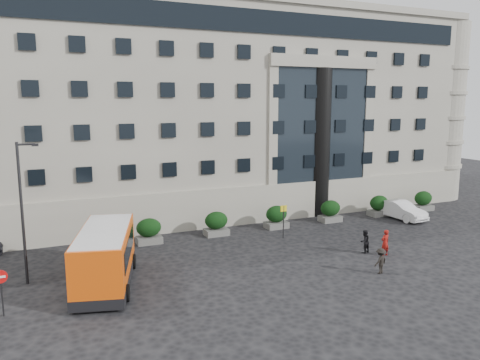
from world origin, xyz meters
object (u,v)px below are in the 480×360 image
(hedge_b, at_px, (216,223))
(bus_stop_sign, at_px, (284,216))
(street_lamp, at_px, (23,208))
(hedge_a, at_px, (149,231))
(hedge_d, at_px, (330,211))
(hedge_c, at_px, (276,217))
(hedge_e, at_px, (379,206))
(no_entry_sign, at_px, (1,284))
(hedge_f, at_px, (423,201))
(pedestrian_c, at_px, (380,261))
(pedestrian_a, at_px, (385,243))
(parked_car_d, at_px, (36,227))
(minibus, at_px, (105,255))
(white_taxi, at_px, (400,210))
(pedestrian_b, at_px, (364,241))

(hedge_b, relative_size, bus_stop_sign, 0.73)
(hedge_b, xyz_separation_m, street_lamp, (-13.14, -4.80, 3.44))
(hedge_a, xyz_separation_m, hedge_d, (15.60, 0.00, 0.00))
(hedge_b, distance_m, hedge_c, 5.20)
(hedge_a, relative_size, hedge_d, 1.00)
(hedge_e, height_order, no_entry_sign, no_entry_sign)
(hedge_f, xyz_separation_m, no_entry_sign, (-35.00, -8.84, 0.72))
(hedge_b, bearing_deg, street_lamp, -159.93)
(pedestrian_c, bearing_deg, hedge_d, -127.02)
(hedge_a, xyz_separation_m, hedge_f, (26.00, 0.00, 0.00))
(bus_stop_sign, bearing_deg, pedestrian_a, -55.38)
(no_entry_sign, bearing_deg, bus_stop_sign, 18.08)
(pedestrian_a, bearing_deg, street_lamp, -16.49)
(hedge_e, xyz_separation_m, no_entry_sign, (-29.80, -8.84, 0.72))
(hedge_a, distance_m, parked_car_d, 9.42)
(hedge_c, height_order, bus_stop_sign, bus_stop_sign)
(hedge_e, relative_size, minibus, 0.23)
(hedge_c, xyz_separation_m, street_lamp, (-18.34, -4.80, 3.44))
(street_lamp, distance_m, pedestrian_a, 22.39)
(white_taxi, bearing_deg, hedge_a, 170.24)
(hedge_c, distance_m, hedge_f, 15.60)
(hedge_c, relative_size, pedestrian_b, 1.16)
(hedge_c, relative_size, pedestrian_a, 1.04)
(hedge_d, distance_m, minibus, 20.70)
(hedge_c, bearing_deg, hedge_e, 0.00)
(minibus, distance_m, pedestrian_b, 16.91)
(hedge_a, distance_m, bus_stop_sign, 9.94)
(hedge_d, distance_m, bus_stop_sign, 6.76)
(bus_stop_sign, bearing_deg, parked_car_d, 153.48)
(hedge_c, height_order, white_taxi, hedge_c)
(hedge_c, relative_size, bus_stop_sign, 0.73)
(hedge_e, bearing_deg, hedge_d, 180.00)
(hedge_a, height_order, no_entry_sign, no_entry_sign)
(white_taxi, bearing_deg, bus_stop_sign, 179.88)
(hedge_e, height_order, pedestrian_c, hedge_e)
(hedge_c, bearing_deg, pedestrian_a, -69.43)
(white_taxi, distance_m, pedestrian_b, 10.87)
(hedge_b, xyz_separation_m, hedge_c, (5.20, 0.00, 0.00))
(hedge_a, relative_size, white_taxi, 0.38)
(street_lamp, relative_size, bus_stop_sign, 3.17)
(hedge_a, height_order, bus_stop_sign, bus_stop_sign)
(street_lamp, height_order, parked_car_d, street_lamp)
(street_lamp, relative_size, no_entry_sign, 3.45)
(hedge_f, height_order, bus_stop_sign, bus_stop_sign)
(minibus, height_order, parked_car_d, minibus)
(no_entry_sign, bearing_deg, hedge_f, 14.17)
(hedge_d, distance_m, no_entry_sign, 26.15)
(pedestrian_c, bearing_deg, no_entry_sign, -23.86)
(hedge_d, height_order, parked_car_d, hedge_d)
(white_taxi, height_order, pedestrian_c, white_taxi)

